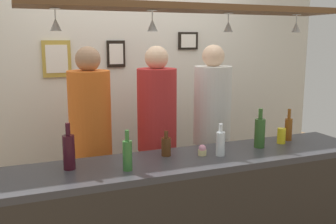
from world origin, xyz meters
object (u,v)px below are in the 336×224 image
(person_right_white_patterned_shirt, at_px, (212,119))
(drink_can, at_px, (281,136))
(cupcake, at_px, (202,150))
(picture_frame_caricature, at_px, (57,59))
(person_middle_red_shirt, at_px, (157,125))
(bottle_beer_amber_tall, at_px, (288,128))
(bottle_wine_dark_red, at_px, (69,151))
(bottle_beer_green_import, at_px, (127,154))
(bottle_beer_brown_stubby, at_px, (166,146))
(bottle_soda_clear, at_px, (220,143))
(bottle_champagne_green, at_px, (260,132))
(picture_frame_upper_small, at_px, (188,41))
(picture_frame_crest, at_px, (116,54))
(person_left_orange_shirt, at_px, (91,131))

(person_right_white_patterned_shirt, xyz_separation_m, drink_can, (0.27, -0.66, -0.03))
(person_right_white_patterned_shirt, height_order, cupcake, person_right_white_patterned_shirt)
(picture_frame_caricature, bearing_deg, person_middle_red_shirt, -42.28)
(bottle_beer_amber_tall, height_order, picture_frame_caricature, picture_frame_caricature)
(bottle_beer_amber_tall, distance_m, drink_can, 0.13)
(bottle_wine_dark_red, distance_m, cupcake, 0.92)
(bottle_beer_green_import, height_order, bottle_beer_brown_stubby, bottle_beer_green_import)
(person_right_white_patterned_shirt, xyz_separation_m, bottle_soda_clear, (-0.34, -0.76, 0.01))
(person_right_white_patterned_shirt, distance_m, bottle_beer_green_import, 1.33)
(bottle_beer_amber_tall, distance_m, picture_frame_caricature, 2.16)
(bottle_wine_dark_red, height_order, cupcake, bottle_wine_dark_red)
(bottle_champagne_green, height_order, picture_frame_upper_small, picture_frame_upper_small)
(picture_frame_upper_small, bearing_deg, person_middle_red_shirt, -131.75)
(picture_frame_upper_small, relative_size, picture_frame_crest, 0.85)
(person_right_white_patterned_shirt, distance_m, bottle_champagne_green, 0.69)
(picture_frame_caricature, bearing_deg, bottle_beer_green_import, -80.87)
(person_middle_red_shirt, height_order, cupcake, person_middle_red_shirt)
(person_middle_red_shirt, xyz_separation_m, cupcake, (0.08, -0.71, -0.05))
(bottle_champagne_green, height_order, picture_frame_caricature, picture_frame_caricature)
(bottle_soda_clear, relative_size, bottle_beer_brown_stubby, 1.28)
(picture_frame_crest, bearing_deg, person_left_orange_shirt, -120.67)
(person_left_orange_shirt, xyz_separation_m, bottle_beer_brown_stubby, (0.41, -0.62, -0.01))
(bottle_beer_brown_stubby, height_order, bottle_beer_amber_tall, bottle_beer_amber_tall)
(bottle_soda_clear, height_order, bottle_beer_brown_stubby, bottle_soda_clear)
(bottle_beer_green_import, distance_m, picture_frame_crest, 1.63)
(person_right_white_patterned_shirt, relative_size, bottle_beer_amber_tall, 6.60)
(bottle_soda_clear, bearing_deg, person_middle_red_shirt, 104.30)
(bottle_beer_green_import, height_order, cupcake, bottle_beer_green_import)
(picture_frame_upper_small, xyz_separation_m, picture_frame_caricature, (-1.34, 0.00, -0.16))
(bottle_champagne_green, xyz_separation_m, picture_frame_caricature, (-1.32, 1.36, 0.51))
(bottle_beer_green_import, bearing_deg, picture_frame_caricature, 99.13)
(bottle_beer_brown_stubby, height_order, picture_frame_caricature, picture_frame_caricature)
(person_right_white_patterned_shirt, relative_size, bottle_wine_dark_red, 5.72)
(cupcake, bearing_deg, person_right_white_patterned_shirt, 57.12)
(drink_can, xyz_separation_m, picture_frame_caricature, (-1.55, 1.33, 0.57))
(bottle_wine_dark_red, xyz_separation_m, picture_frame_crest, (0.66, 1.34, 0.55))
(bottle_beer_green_import, height_order, bottle_champagne_green, bottle_champagne_green)
(bottle_wine_dark_red, height_order, picture_frame_crest, picture_frame_crest)
(person_middle_red_shirt, relative_size, bottle_soda_clear, 7.43)
(person_left_orange_shirt, distance_m, picture_frame_crest, 0.98)
(person_left_orange_shirt, xyz_separation_m, bottle_beer_green_import, (0.07, -0.82, 0.02))
(person_right_white_patterned_shirt, height_order, bottle_wine_dark_red, person_right_white_patterned_shirt)
(drink_can, bearing_deg, bottle_wine_dark_red, -179.78)
(person_left_orange_shirt, xyz_separation_m, cupcake, (0.66, -0.71, -0.05))
(picture_frame_crest, bearing_deg, bottle_champagne_green, -61.05)
(bottle_wine_dark_red, bearing_deg, picture_frame_caricature, 85.93)
(person_left_orange_shirt, distance_m, bottle_wine_dark_red, 0.71)
(bottle_wine_dark_red, bearing_deg, bottle_champagne_green, -0.97)
(person_left_orange_shirt, distance_m, drink_can, 1.53)
(person_middle_red_shirt, height_order, bottle_beer_amber_tall, person_middle_red_shirt)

